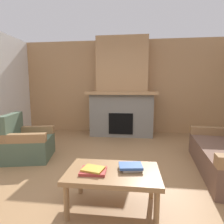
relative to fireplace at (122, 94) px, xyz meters
The scene contains 7 objects.
ground 2.87m from the fireplace, 90.00° to the right, with size 9.00×9.00×0.00m, color #9E754C.
wall_back_wood_panel 0.42m from the fireplace, 90.00° to the left, with size 6.00×0.12×2.70m, color tan.
fireplace is the anchor object (origin of this frame).
armchair 2.76m from the fireplace, 129.08° to the right, with size 0.90×0.90×0.85m.
coffee_table 3.38m from the fireplace, 88.09° to the right, with size 1.00×0.60×0.43m.
book_stack_near_edge 3.42m from the fireplace, 91.62° to the right, with size 0.28×0.22×0.05m.
book_stack_center 3.31m from the fireplace, 84.63° to the right, with size 0.27×0.25×0.06m.
Camera 1 is at (0.31, -2.52, 1.32)m, focal length 29.29 mm.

